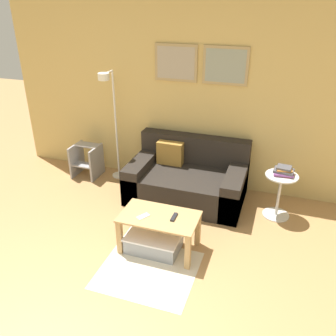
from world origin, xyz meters
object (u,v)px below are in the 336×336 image
couch (187,179)px  coffee_table (159,223)px  floor_lamp (111,114)px  cell_phone (143,216)px  side_table (279,192)px  step_stool (87,160)px  book_stack (284,171)px  remote_control (174,217)px  storage_bin (154,241)px

couch → coffee_table: couch is taller
floor_lamp → cell_phone: floor_lamp is taller
side_table → cell_phone: side_table is taller
couch → step_stool: size_ratio=3.13×
floor_lamp → step_stool: size_ratio=3.31×
floor_lamp → step_stool: 0.90m
book_stack → remote_control: bearing=-133.4°
side_table → step_stool: side_table is taller
side_table → book_stack: (0.01, 0.02, 0.28)m
storage_bin → book_stack: size_ratio=2.37×
storage_bin → step_stool: step_stool is taller
coffee_table → book_stack: 1.66m
floor_lamp → cell_phone: bearing=-53.3°
coffee_table → cell_phone: (-0.16, -0.07, 0.10)m
cell_phone → step_stool: (-1.51, 1.37, -0.17)m
couch → book_stack: 1.27m
side_table → remote_control: size_ratio=3.85×
couch → storage_bin: couch is taller
coffee_table → cell_phone: size_ratio=5.97×
book_stack → floor_lamp: bearing=175.0°
couch → step_stool: bearing=175.8°
side_table → step_stool: bearing=175.8°
cell_phone → step_stool: step_stool is taller
coffee_table → storage_bin: (-0.06, -0.03, -0.24)m
storage_bin → floor_lamp: bearing=130.1°
storage_bin → step_stool: bearing=140.3°
coffee_table → storage_bin: 0.25m
remote_control → step_stool: (-1.82, 1.29, -0.18)m
couch → coffee_table: size_ratio=1.84×
remote_control → step_stool: size_ratio=0.31×
book_stack → step_stool: size_ratio=0.51×
floor_lamp → couch: bearing=-6.7°
coffee_table → storage_bin: bearing=-152.4°
side_table → book_stack: book_stack is taller
couch → side_table: couch is taller
book_stack → step_stool: (-2.86, 0.19, -0.37)m
book_stack → step_stool: book_stack is taller
couch → storage_bin: (-0.03, -1.21, -0.17)m
coffee_table → step_stool: size_ratio=1.70×
coffee_table → remote_control: (0.16, 0.02, 0.10)m
coffee_table → book_stack: (1.20, 1.11, 0.29)m
coffee_table → floor_lamp: size_ratio=0.52×
couch → book_stack: (1.22, -0.07, 0.36)m
step_stool → book_stack: bearing=-3.8°
coffee_table → book_stack: book_stack is taller
couch → side_table: bearing=-4.2°
couch → step_stool: couch is taller
cell_phone → side_table: bearing=72.8°
coffee_table → side_table: bearing=42.8°
side_table → storage_bin: bearing=-137.8°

